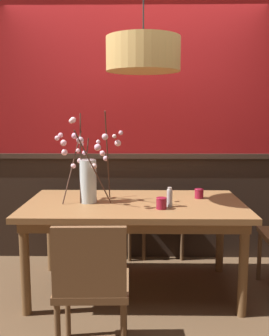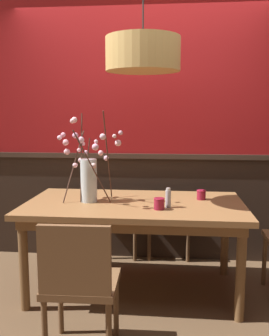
{
  "view_description": "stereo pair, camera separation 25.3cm",
  "coord_description": "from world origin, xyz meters",
  "px_view_note": "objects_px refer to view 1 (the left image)",
  "views": [
    {
      "loc": [
        0.04,
        -3.0,
        1.48
      ],
      "look_at": [
        0.0,
        0.0,
        1.04
      ],
      "focal_mm": 40.17,
      "sensor_mm": 36.0,
      "label": 1
    },
    {
      "loc": [
        0.29,
        -2.98,
        1.48
      ],
      "look_at": [
        0.0,
        0.0,
        1.04
      ],
      "focal_mm": 40.17,
      "sensor_mm": 36.0,
      "label": 2
    }
  ],
  "objects_px": {
    "dining_table": "(134,212)",
    "chair_near_side_left": "(92,282)",
    "pendant_lamp": "(143,55)",
    "candle_holder_nearer_center": "(161,203)",
    "condiment_bottle": "(170,197)",
    "candle_holder_nearer_edge": "(199,193)",
    "chair_far_side_right": "(161,203)",
    "vase_with_blossoms": "(87,175)",
    "chair_far_side_left": "(115,206)"
  },
  "relations": [
    {
      "from": "condiment_bottle",
      "to": "pendant_lamp",
      "type": "height_order",
      "value": "pendant_lamp"
    },
    {
      "from": "dining_table",
      "to": "chair_near_side_left",
      "type": "distance_m",
      "value": 0.96
    },
    {
      "from": "chair_near_side_left",
      "to": "candle_holder_nearer_center",
      "type": "height_order",
      "value": "chair_near_side_left"
    },
    {
      "from": "chair_far_side_left",
      "to": "chair_near_side_left",
      "type": "relative_size",
      "value": 1.02
    },
    {
      "from": "chair_far_side_left",
      "to": "chair_near_side_left",
      "type": "bearing_deg",
      "value": -90.67
    },
    {
      "from": "candle_holder_nearer_center",
      "to": "condiment_bottle",
      "type": "height_order",
      "value": "condiment_bottle"
    },
    {
      "from": "dining_table",
      "to": "chair_near_side_left",
      "type": "height_order",
      "value": "chair_near_side_left"
    },
    {
      "from": "dining_table",
      "to": "candle_holder_nearer_center",
      "type": "height_order",
      "value": "candle_holder_nearer_center"
    },
    {
      "from": "vase_with_blossoms",
      "to": "candle_holder_nearer_center",
      "type": "relative_size",
      "value": 8.43
    },
    {
      "from": "candle_holder_nearer_center",
      "to": "pendant_lamp",
      "type": "xyz_separation_m",
      "value": [
        -0.14,
        0.19,
        1.12
      ]
    },
    {
      "from": "chair_far_side_right",
      "to": "chair_near_side_left",
      "type": "distance_m",
      "value": 1.89
    },
    {
      "from": "condiment_bottle",
      "to": "pendant_lamp",
      "type": "xyz_separation_m",
      "value": [
        -0.21,
        0.12,
        1.09
      ]
    },
    {
      "from": "condiment_bottle",
      "to": "chair_near_side_left",
      "type": "bearing_deg",
      "value": -123.77
    },
    {
      "from": "chair_near_side_left",
      "to": "dining_table",
      "type": "bearing_deg",
      "value": 75.29
    },
    {
      "from": "chair_far_side_right",
      "to": "vase_with_blossoms",
      "type": "bearing_deg",
      "value": -125.42
    },
    {
      "from": "chair_near_side_left",
      "to": "pendant_lamp",
      "type": "relative_size",
      "value": 1.07
    },
    {
      "from": "chair_near_side_left",
      "to": "candle_holder_nearer_center",
      "type": "bearing_deg",
      "value": 57.49
    },
    {
      "from": "chair_near_side_left",
      "to": "condiment_bottle",
      "type": "height_order",
      "value": "condiment_bottle"
    },
    {
      "from": "chair_near_side_left",
      "to": "vase_with_blossoms",
      "type": "relative_size",
      "value": 1.17
    },
    {
      "from": "dining_table",
      "to": "condiment_bottle",
      "type": "distance_m",
      "value": 0.35
    },
    {
      "from": "candle_holder_nearer_center",
      "to": "condiment_bottle",
      "type": "distance_m",
      "value": 0.1
    },
    {
      "from": "chair_far_side_right",
      "to": "pendant_lamp",
      "type": "relative_size",
      "value": 1.14
    },
    {
      "from": "vase_with_blossoms",
      "to": "dining_table",
      "type": "bearing_deg",
      "value": 1.48
    },
    {
      "from": "chair_far_side_left",
      "to": "dining_table",
      "type": "bearing_deg",
      "value": -76.13
    },
    {
      "from": "chair_far_side_right",
      "to": "pendant_lamp",
      "type": "distance_m",
      "value": 1.69
    },
    {
      "from": "candle_holder_nearer_center",
      "to": "condiment_bottle",
      "type": "bearing_deg",
      "value": 45.08
    },
    {
      "from": "candle_holder_nearer_center",
      "to": "candle_holder_nearer_edge",
      "type": "relative_size",
      "value": 1.08
    },
    {
      "from": "dining_table",
      "to": "candle_holder_nearer_edge",
      "type": "xyz_separation_m",
      "value": [
        0.55,
        0.15,
        0.12
      ]
    },
    {
      "from": "dining_table",
      "to": "chair_far_side_left",
      "type": "height_order",
      "value": "chair_far_side_left"
    },
    {
      "from": "condiment_bottle",
      "to": "candle_holder_nearer_center",
      "type": "bearing_deg",
      "value": -134.92
    },
    {
      "from": "dining_table",
      "to": "chair_far_side_left",
      "type": "distance_m",
      "value": 0.93
    },
    {
      "from": "chair_far_side_left",
      "to": "condiment_bottle",
      "type": "relative_size",
      "value": 5.78
    },
    {
      "from": "dining_table",
      "to": "chair_near_side_left",
      "type": "relative_size",
      "value": 2.04
    },
    {
      "from": "vase_with_blossoms",
      "to": "candle_holder_nearer_center",
      "type": "distance_m",
      "value": 0.65
    },
    {
      "from": "chair_far_side_left",
      "to": "chair_far_side_right",
      "type": "relative_size",
      "value": 0.96
    },
    {
      "from": "vase_with_blossoms",
      "to": "chair_near_side_left",
      "type": "bearing_deg",
      "value": -81.12
    },
    {
      "from": "candle_holder_nearer_edge",
      "to": "chair_far_side_right",
      "type": "bearing_deg",
      "value": 110.13
    },
    {
      "from": "chair_far_side_right",
      "to": "chair_near_side_left",
      "type": "xyz_separation_m",
      "value": [
        -0.51,
        -1.82,
        -0.03
      ]
    },
    {
      "from": "dining_table",
      "to": "chair_far_side_left",
      "type": "bearing_deg",
      "value": 103.87
    },
    {
      "from": "dining_table",
      "to": "candle_holder_nearer_center",
      "type": "distance_m",
      "value": 0.32
    },
    {
      "from": "chair_near_side_left",
      "to": "candle_holder_nearer_edge",
      "type": "height_order",
      "value": "chair_near_side_left"
    },
    {
      "from": "candle_holder_nearer_edge",
      "to": "condiment_bottle",
      "type": "xyz_separation_m",
      "value": [
        -0.28,
        -0.3,
        0.03
      ]
    },
    {
      "from": "dining_table",
      "to": "condiment_bottle",
      "type": "xyz_separation_m",
      "value": [
        0.28,
        -0.14,
        0.16
      ]
    },
    {
      "from": "chair_far_side_right",
      "to": "condiment_bottle",
      "type": "xyz_separation_m",
      "value": [
        0.0,
        -1.05,
        0.31
      ]
    },
    {
      "from": "candle_holder_nearer_edge",
      "to": "chair_far_side_left",
      "type": "bearing_deg",
      "value": 136.44
    },
    {
      "from": "chair_near_side_left",
      "to": "candle_holder_nearer_center",
      "type": "relative_size",
      "value": 9.9
    },
    {
      "from": "candle_holder_nearer_edge",
      "to": "condiment_bottle",
      "type": "bearing_deg",
      "value": -132.93
    },
    {
      "from": "dining_table",
      "to": "vase_with_blossoms",
      "type": "height_order",
      "value": "vase_with_blossoms"
    },
    {
      "from": "dining_table",
      "to": "candle_holder_nearer_edge",
      "type": "bearing_deg",
      "value": 15.6
    },
    {
      "from": "condiment_bottle",
      "to": "pendant_lamp",
      "type": "distance_m",
      "value": 1.12
    }
  ]
}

